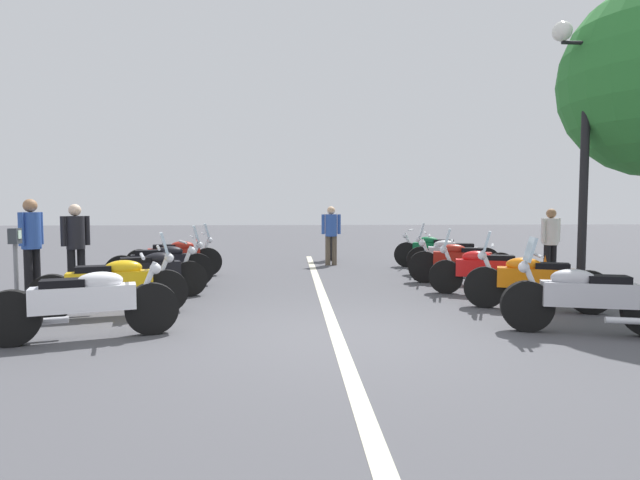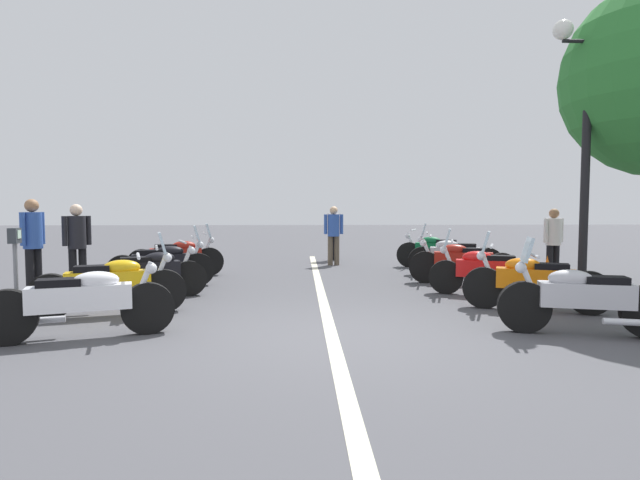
{
  "view_description": "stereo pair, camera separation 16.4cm",
  "coord_description": "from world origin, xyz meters",
  "px_view_note": "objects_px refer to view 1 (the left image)",
  "views": [
    {
      "loc": [
        -6.19,
        0.55,
        1.58
      ],
      "look_at": [
        3.71,
        0.0,
        0.95
      ],
      "focal_mm": 28.73,
      "sensor_mm": 36.0,
      "label": 1
    },
    {
      "loc": [
        -6.19,
        0.38,
        1.58
      ],
      "look_at": [
        3.71,
        0.0,
        0.95
      ],
      "focal_mm": 28.73,
      "sensor_mm": 36.0,
      "label": 2
    }
  ],
  "objects_px": {
    "motorcycle_left_row_0": "(86,302)",
    "bystander_4": "(76,241)",
    "motorcycle_right_row_1": "(534,280)",
    "motorcycle_right_row_5": "(434,250)",
    "bystander_1": "(31,240)",
    "bystander_2": "(331,231)",
    "motorcycle_left_row_1": "(113,284)",
    "motorcycle_left_row_2": "(150,273)",
    "bystander_3": "(331,229)",
    "motorcycle_right_row_0": "(585,297)",
    "motorcycle_left_row_4": "(176,256)",
    "motorcycle_right_row_4": "(452,255)",
    "bystander_0": "(551,239)",
    "parking_meter": "(16,256)",
    "traffic_cone_0": "(545,271)",
    "motorcycle_right_row_3": "(461,261)",
    "motorcycle_right_row_2": "(485,270)",
    "motorcycle_left_row_3": "(162,264)",
    "street_lamp_twin_globe": "(586,111)"
  },
  "relations": [
    {
      "from": "motorcycle_left_row_4",
      "to": "motorcycle_right_row_1",
      "type": "distance_m",
      "value": 7.6
    },
    {
      "from": "bystander_4",
      "to": "motorcycle_left_row_2",
      "type": "bearing_deg",
      "value": -160.85
    },
    {
      "from": "bystander_2",
      "to": "motorcycle_left_row_4",
      "type": "bearing_deg",
      "value": -63.07
    },
    {
      "from": "motorcycle_right_row_1",
      "to": "motorcycle_right_row_5",
      "type": "xyz_separation_m",
      "value": [
        5.54,
        -0.02,
        -0.01
      ]
    },
    {
      "from": "motorcycle_left_row_0",
      "to": "traffic_cone_0",
      "type": "relative_size",
      "value": 3.43
    },
    {
      "from": "motorcycle_left_row_4",
      "to": "motorcycle_left_row_1",
      "type": "bearing_deg",
      "value": -104.18
    },
    {
      "from": "motorcycle_left_row_0",
      "to": "bystander_1",
      "type": "height_order",
      "value": "bystander_1"
    },
    {
      "from": "motorcycle_left_row_2",
      "to": "bystander_4",
      "type": "height_order",
      "value": "bystander_4"
    },
    {
      "from": "motorcycle_left_row_4",
      "to": "motorcycle_right_row_4",
      "type": "bearing_deg",
      "value": -15.41
    },
    {
      "from": "bystander_0",
      "to": "motorcycle_left_row_3",
      "type": "bearing_deg",
      "value": 74.3
    },
    {
      "from": "parking_meter",
      "to": "bystander_4",
      "type": "xyz_separation_m",
      "value": [
        2.24,
        0.08,
        0.06
      ]
    },
    {
      "from": "motorcycle_right_row_3",
      "to": "bystander_4",
      "type": "distance_m",
      "value": 7.55
    },
    {
      "from": "motorcycle_right_row_5",
      "to": "parking_meter",
      "type": "height_order",
      "value": "parking_meter"
    },
    {
      "from": "motorcycle_left_row_0",
      "to": "motorcycle_right_row_3",
      "type": "distance_m",
      "value": 7.29
    },
    {
      "from": "motorcycle_left_row_1",
      "to": "bystander_2",
      "type": "distance_m",
      "value": 7.38
    },
    {
      "from": "motorcycle_left_row_0",
      "to": "bystander_4",
      "type": "height_order",
      "value": "bystander_4"
    },
    {
      "from": "motorcycle_left_row_0",
      "to": "motorcycle_right_row_0",
      "type": "xyz_separation_m",
      "value": [
        -0.06,
        -6.1,
        0.01
      ]
    },
    {
      "from": "motorcycle_left_row_0",
      "to": "parking_meter",
      "type": "relative_size",
      "value": 1.64
    },
    {
      "from": "motorcycle_left_row_4",
      "to": "motorcycle_right_row_4",
      "type": "distance_m",
      "value": 6.37
    },
    {
      "from": "motorcycle_right_row_1",
      "to": "bystander_0",
      "type": "distance_m",
      "value": 3.77
    },
    {
      "from": "motorcycle_right_row_2",
      "to": "bystander_4",
      "type": "height_order",
      "value": "bystander_4"
    },
    {
      "from": "bystander_3",
      "to": "bystander_2",
      "type": "bearing_deg",
      "value": 45.06
    },
    {
      "from": "street_lamp_twin_globe",
      "to": "parking_meter",
      "type": "height_order",
      "value": "street_lamp_twin_globe"
    },
    {
      "from": "motorcycle_left_row_3",
      "to": "bystander_4",
      "type": "xyz_separation_m",
      "value": [
        -0.51,
        1.43,
        0.49
      ]
    },
    {
      "from": "bystander_3",
      "to": "bystander_4",
      "type": "distance_m",
      "value": 7.57
    },
    {
      "from": "traffic_cone_0",
      "to": "bystander_4",
      "type": "relative_size",
      "value": 0.37
    },
    {
      "from": "motorcycle_left_row_2",
      "to": "bystander_1",
      "type": "relative_size",
      "value": 1.09
    },
    {
      "from": "motorcycle_left_row_2",
      "to": "motorcycle_right_row_0",
      "type": "relative_size",
      "value": 0.93
    },
    {
      "from": "motorcycle_left_row_1",
      "to": "motorcycle_right_row_0",
      "type": "bearing_deg",
      "value": -29.46
    },
    {
      "from": "motorcycle_left_row_4",
      "to": "motorcycle_right_row_0",
      "type": "relative_size",
      "value": 1.04
    },
    {
      "from": "motorcycle_left_row_3",
      "to": "motorcycle_left_row_4",
      "type": "relative_size",
      "value": 0.97
    },
    {
      "from": "motorcycle_right_row_5",
      "to": "bystander_0",
      "type": "bearing_deg",
      "value": 152.91
    },
    {
      "from": "motorcycle_right_row_0",
      "to": "motorcycle_right_row_3",
      "type": "relative_size",
      "value": 0.95
    },
    {
      "from": "motorcycle_left_row_3",
      "to": "traffic_cone_0",
      "type": "xyz_separation_m",
      "value": [
        -0.07,
        -7.74,
        -0.18
      ]
    },
    {
      "from": "motorcycle_left_row_2",
      "to": "bystander_1",
      "type": "xyz_separation_m",
      "value": [
        0.3,
        2.13,
        0.57
      ]
    },
    {
      "from": "motorcycle_left_row_0",
      "to": "motorcycle_left_row_3",
      "type": "bearing_deg",
      "value": 73.08
    },
    {
      "from": "motorcycle_right_row_4",
      "to": "street_lamp_twin_globe",
      "type": "distance_m",
      "value": 4.43
    },
    {
      "from": "motorcycle_left_row_1",
      "to": "bystander_2",
      "type": "relative_size",
      "value": 1.33
    },
    {
      "from": "motorcycle_left_row_2",
      "to": "motorcycle_left_row_4",
      "type": "bearing_deg",
      "value": 71.34
    },
    {
      "from": "motorcycle_right_row_3",
      "to": "motorcycle_right_row_5",
      "type": "bearing_deg",
      "value": -78.67
    },
    {
      "from": "motorcycle_left_row_0",
      "to": "motorcycle_right_row_3",
      "type": "xyz_separation_m",
      "value": [
        4.19,
        -5.96,
        0.01
      ]
    },
    {
      "from": "motorcycle_left_row_1",
      "to": "motorcycle_left_row_2",
      "type": "bearing_deg",
      "value": 66.3
    },
    {
      "from": "motorcycle_left_row_1",
      "to": "motorcycle_left_row_4",
      "type": "distance_m",
      "value": 4.2
    },
    {
      "from": "motorcycle_left_row_1",
      "to": "motorcycle_left_row_2",
      "type": "relative_size",
      "value": 1.14
    },
    {
      "from": "bystander_1",
      "to": "bystander_2",
      "type": "distance_m",
      "value": 7.36
    },
    {
      "from": "motorcycle_left_row_1",
      "to": "bystander_1",
      "type": "bearing_deg",
      "value": 123.3
    },
    {
      "from": "bystander_0",
      "to": "traffic_cone_0",
      "type": "bearing_deg",
      "value": 126.21
    },
    {
      "from": "parking_meter",
      "to": "bystander_0",
      "type": "distance_m",
      "value": 10.12
    },
    {
      "from": "bystander_2",
      "to": "motorcycle_right_row_5",
      "type": "bearing_deg",
      "value": 69.72
    },
    {
      "from": "motorcycle_right_row_3",
      "to": "bystander_0",
      "type": "height_order",
      "value": "bystander_0"
    }
  ]
}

